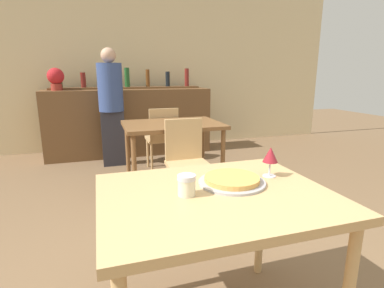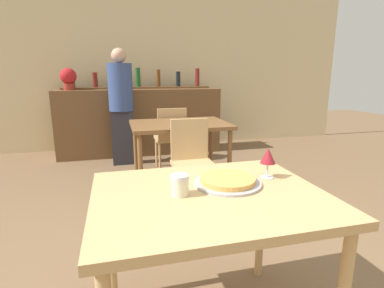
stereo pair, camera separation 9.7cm
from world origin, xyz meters
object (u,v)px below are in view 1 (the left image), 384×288
chair_far_side_front (187,157)px  potted_plant (56,78)px  pizza_tray (232,180)px  chair_far_side_back (163,135)px  cheese_shaker (187,185)px  person_standing (111,104)px  wine_glass (270,156)px

chair_far_side_front → potted_plant: potted_plant is taller
pizza_tray → potted_plant: size_ratio=1.02×
chair_far_side_back → pizza_tray: (-0.19, -2.57, 0.29)m
chair_far_side_back → pizza_tray: size_ratio=2.61×
chair_far_side_front → potted_plant: bearing=122.0°
chair_far_side_front → cheese_shaker: 1.61m
person_standing → potted_plant: (-0.74, 0.53, 0.35)m
chair_far_side_back → cheese_shaker: bearing=80.4°
person_standing → wine_glass: 3.12m
cheese_shaker → potted_plant: 3.82m
person_standing → potted_plant: 0.98m
chair_far_side_front → wine_glass: (0.05, -1.40, 0.38)m
person_standing → chair_far_side_back: bearing=-40.0°
chair_far_side_back → wine_glass: bearing=91.0°
chair_far_side_front → chair_far_side_back: size_ratio=1.00×
cheese_shaker → wine_glass: bearing=12.9°
cheese_shaker → person_standing: bearing=93.0°
person_standing → wine_glass: bearing=-77.8°
chair_far_side_front → wine_glass: 1.45m
potted_plant → chair_far_side_back: bearing=-37.6°
person_standing → wine_glass: size_ratio=10.37×
cheese_shaker → potted_plant: (-0.91, 3.69, 0.42)m
cheese_shaker → wine_glass: size_ratio=0.60×
chair_far_side_back → potted_plant: size_ratio=2.65×
cheese_shaker → potted_plant: bearing=103.9°
wine_glass → chair_far_side_front: bearing=91.9°
potted_plant → pizza_tray: bearing=-72.1°
potted_plant → chair_far_side_front: bearing=-58.0°
chair_far_side_back → person_standing: bearing=-40.0°
cheese_shaker → wine_glass: (0.49, 0.11, 0.07)m
chair_far_side_front → potted_plant: (-1.36, 2.18, 0.74)m
chair_far_side_back → wine_glass: size_ratio=5.48×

